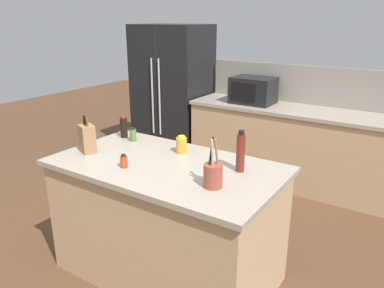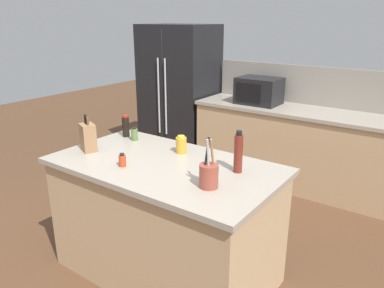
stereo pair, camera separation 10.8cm
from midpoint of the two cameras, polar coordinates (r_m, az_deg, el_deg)
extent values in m
plane|color=brown|center=(3.20, -4.67, -18.84)|extent=(14.00, 14.00, 0.00)
cube|color=tan|center=(4.62, 15.22, -0.83)|extent=(2.64, 0.62, 0.90)
cube|color=#9E9384|center=(4.49, 15.73, 4.84)|extent=(2.68, 0.66, 0.04)
cube|color=gray|center=(4.73, 17.21, 8.50)|extent=(2.64, 0.03, 0.46)
cube|color=tan|center=(2.94, -4.90, -11.88)|extent=(1.63, 0.88, 0.90)
cube|color=#9E9384|center=(2.73, -5.18, -3.37)|extent=(1.69, 0.94, 0.04)
cube|color=black|center=(5.38, -3.56, 7.83)|extent=(0.99, 0.72, 1.86)
cube|color=#2D2D2D|center=(5.10, -6.00, 7.16)|extent=(0.01, 0.00, 1.77)
cylinder|color=#ADB2B7|center=(5.12, -6.66, 7.19)|extent=(0.02, 0.02, 1.02)
cylinder|color=#ADB2B7|center=(5.05, -5.60, 7.05)|extent=(0.02, 0.02, 1.02)
cube|color=black|center=(4.67, 8.65, 8.10)|extent=(0.51, 0.38, 0.32)
cube|color=black|center=(4.51, 7.07, 7.81)|extent=(0.31, 0.01, 0.22)
cube|color=#936B47|center=(3.03, -16.66, 0.74)|extent=(0.16, 0.14, 0.22)
cylinder|color=black|center=(3.02, -17.10, 3.51)|extent=(0.02, 0.02, 0.07)
cylinder|color=black|center=(2.99, -16.92, 3.38)|extent=(0.02, 0.02, 0.07)
cylinder|color=brown|center=(2.96, -16.73, 3.24)|extent=(0.02, 0.02, 0.07)
cylinder|color=brown|center=(2.33, 1.88, -4.86)|extent=(0.12, 0.12, 0.15)
cylinder|color=olive|center=(2.27, 2.38, -1.27)|extent=(0.01, 0.05, 0.18)
cylinder|color=black|center=(2.28, 1.59, -1.16)|extent=(0.01, 0.05, 0.18)
cylinder|color=#B2B2B7|center=(2.25, 1.76, -1.40)|extent=(0.01, 0.03, 0.18)
cylinder|color=#B73D1E|center=(2.69, -11.48, -2.68)|extent=(0.05, 0.05, 0.08)
cylinder|color=black|center=(2.67, -11.55, -1.71)|extent=(0.03, 0.03, 0.02)
cylinder|color=#567038|center=(3.24, -9.92, 1.33)|extent=(0.06, 0.06, 0.10)
cylinder|color=black|center=(3.22, -9.97, 2.32)|extent=(0.04, 0.04, 0.02)
cylinder|color=black|center=(3.35, -11.26, 2.45)|extent=(0.06, 0.06, 0.17)
cylinder|color=#B22319|center=(3.32, -11.37, 4.07)|extent=(0.04, 0.04, 0.02)
cylinder|color=maroon|center=(2.55, 6.21, -1.41)|extent=(0.06, 0.06, 0.26)
cylinder|color=black|center=(2.50, 6.32, 1.75)|extent=(0.04, 0.04, 0.03)
cylinder|color=gold|center=(2.91, -2.68, -0.20)|extent=(0.08, 0.08, 0.12)
cylinder|color=gold|center=(2.89, -2.70, 1.10)|extent=(0.05, 0.05, 0.02)
camera|label=1|loc=(0.05, -91.04, -0.35)|focal=35.00mm
camera|label=2|loc=(0.05, 88.96, 0.35)|focal=35.00mm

